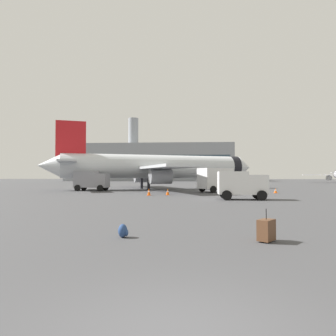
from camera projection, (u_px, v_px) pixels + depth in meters
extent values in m
cylinder|color=silver|center=(157.00, 167.00, 50.46)|extent=(29.30, 14.54, 3.80)
cone|color=silver|center=(244.00, 167.00, 55.36)|extent=(3.56, 4.24, 3.61)
cone|color=silver|center=(49.00, 166.00, 45.45)|extent=(4.23, 4.36, 3.42)
cylinder|color=black|center=(233.00, 167.00, 54.70)|extent=(2.72, 4.12, 3.88)
cube|color=silver|center=(140.00, 169.00, 57.78)|extent=(10.34, 16.65, 0.36)
cube|color=silver|center=(166.00, 167.00, 42.53)|extent=(10.34, 16.65, 0.36)
cylinder|color=gray|center=(143.00, 176.00, 55.36)|extent=(3.78, 3.22, 2.20)
cylinder|color=gray|center=(160.00, 176.00, 44.88)|extent=(3.78, 3.22, 2.20)
cube|color=red|center=(71.00, 142.00, 46.47)|extent=(4.23, 1.95, 6.40)
cube|color=silver|center=(67.00, 163.00, 49.30)|extent=(4.62, 6.54, 0.24)
cube|color=silver|center=(67.00, 161.00, 43.20)|extent=(4.62, 6.54, 0.24)
cylinder|color=black|center=(223.00, 183.00, 54.02)|extent=(0.36, 0.36, 1.80)
cylinder|color=black|center=(142.00, 183.00, 52.08)|extent=(0.44, 0.44, 1.80)
cylinder|color=black|center=(149.00, 184.00, 47.50)|extent=(0.44, 0.44, 1.80)
cube|color=white|center=(322.00, 175.00, 96.32)|extent=(12.04, 6.72, 0.26)
cylinder|color=gray|center=(329.00, 178.00, 95.64)|extent=(2.20, 2.67, 1.59)
cube|color=gray|center=(102.00, 180.00, 44.60)|extent=(1.81, 2.30, 2.04)
cube|color=#1E232D|center=(107.00, 177.00, 44.52)|extent=(0.20, 1.98, 0.84)
cube|color=gray|center=(86.00, 179.00, 44.92)|extent=(3.25, 2.39, 2.40)
cylinder|color=black|center=(106.00, 187.00, 45.70)|extent=(0.91, 0.28, 0.90)
cylinder|color=black|center=(100.00, 188.00, 43.42)|extent=(0.91, 0.28, 0.90)
cylinder|color=black|center=(84.00, 187.00, 46.14)|extent=(0.91, 0.28, 0.90)
cylinder|color=black|center=(77.00, 188.00, 43.86)|extent=(0.91, 0.28, 0.90)
cube|color=white|center=(233.00, 180.00, 42.56)|extent=(2.70, 2.93, 2.29)
cube|color=#1E232D|center=(237.00, 176.00, 42.90)|extent=(1.21, 1.87, 0.95)
cube|color=white|center=(215.00, 178.00, 41.15)|extent=(4.94, 4.32, 2.70)
cylinder|color=black|center=(227.00, 188.00, 43.60)|extent=(0.88, 0.66, 0.90)
cylinder|color=black|center=(239.00, 189.00, 41.39)|extent=(0.88, 0.66, 0.90)
cylinder|color=black|center=(202.00, 189.00, 41.63)|extent=(0.88, 0.66, 0.90)
cylinder|color=black|center=(213.00, 189.00, 39.42)|extent=(0.88, 0.66, 0.90)
cube|color=white|center=(257.00, 185.00, 28.32)|extent=(1.78, 2.01, 1.78)
cube|color=#1E232D|center=(265.00, 180.00, 28.27)|extent=(0.09, 1.80, 0.74)
cube|color=white|center=(233.00, 183.00, 28.49)|extent=(2.66, 2.02, 2.10)
cylinder|color=black|center=(257.00, 194.00, 29.32)|extent=(0.90, 0.23, 0.90)
cylinder|color=black|center=(262.00, 195.00, 27.23)|extent=(0.90, 0.23, 0.90)
cylinder|color=black|center=(224.00, 194.00, 29.56)|extent=(0.90, 0.23, 0.90)
cylinder|color=black|center=(227.00, 195.00, 27.47)|extent=(0.90, 0.23, 0.90)
cube|color=#F2590C|center=(276.00, 193.00, 38.81)|extent=(0.44, 0.44, 0.04)
cone|color=#F2590C|center=(276.00, 190.00, 38.82)|extent=(0.36, 0.36, 0.59)
cylinder|color=white|center=(276.00, 190.00, 38.82)|extent=(0.23, 0.23, 0.10)
cube|color=#F2590C|center=(149.00, 195.00, 34.31)|extent=(0.44, 0.44, 0.04)
cone|color=#F2590C|center=(149.00, 192.00, 34.32)|extent=(0.36, 0.36, 0.75)
cylinder|color=white|center=(149.00, 191.00, 34.32)|extent=(0.23, 0.23, 0.10)
cube|color=#F2590C|center=(168.00, 195.00, 34.95)|extent=(0.44, 0.44, 0.04)
cone|color=#F2590C|center=(168.00, 192.00, 34.96)|extent=(0.36, 0.36, 0.71)
cylinder|color=white|center=(168.00, 191.00, 34.96)|extent=(0.23, 0.23, 0.10)
cube|color=brown|center=(266.00, 230.00, 10.29)|extent=(0.71, 0.75, 0.70)
cylinder|color=black|center=(266.00, 214.00, 10.30)|extent=(0.02, 0.02, 0.36)
cylinder|color=black|center=(269.00, 239.00, 10.44)|extent=(0.08, 0.07, 0.08)
cylinder|color=black|center=(263.00, 242.00, 10.11)|extent=(0.08, 0.07, 0.08)
ellipsoid|color=navy|center=(123.00, 231.00, 10.98)|extent=(0.32, 0.40, 0.48)
ellipsoid|color=navy|center=(127.00, 233.00, 10.97)|extent=(0.12, 0.28, 0.24)
cube|color=gray|center=(150.00, 163.00, 135.84)|extent=(70.59, 21.19, 15.73)
cube|color=#334756|center=(147.00, 164.00, 125.21)|extent=(67.06, 0.10, 7.08)
cylinder|color=gray|center=(133.00, 132.00, 136.71)|extent=(4.40, 4.40, 12.00)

